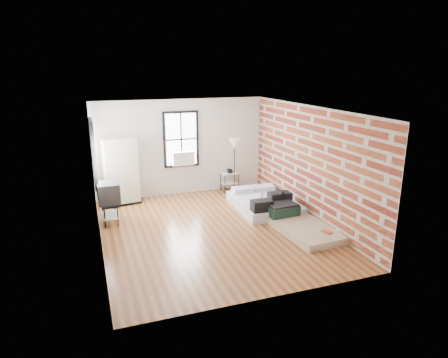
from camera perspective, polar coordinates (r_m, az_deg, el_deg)
name	(u,v)px	position (r m, az deg, el deg)	size (l,w,h in m)	color
ground	(213,230)	(9.42, -1.59, -7.30)	(6.00, 6.00, 0.00)	#5C2E18
room_shell	(217,154)	(9.28, -1.00, 3.63)	(5.02, 6.02, 2.80)	silver
mattress_main	(264,203)	(10.75, 5.79, -3.38)	(1.53, 2.04, 0.64)	white
mattress_bare	(297,223)	(9.61, 10.44, -6.21)	(1.24, 2.15, 0.45)	tan
wardrobe	(121,171)	(11.28, -14.51, 1.05)	(0.99, 0.64, 1.84)	black
side_table	(230,176)	(12.13, 0.80, 0.39)	(0.54, 0.44, 0.69)	black
floor_lamp	(235,146)	(11.90, 1.51, 4.70)	(0.35, 0.35, 1.64)	#2E230F
tv_stand	(109,194)	(10.00, -16.14, -2.12)	(0.52, 0.73, 1.01)	black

